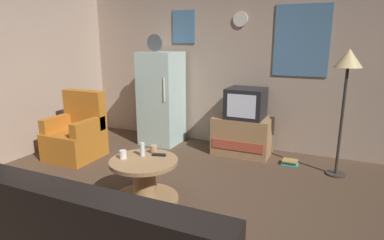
{
  "coord_description": "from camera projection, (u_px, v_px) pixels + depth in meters",
  "views": [
    {
      "loc": [
        1.64,
        -2.54,
        1.7
      ],
      "look_at": [
        0.08,
        0.9,
        0.75
      ],
      "focal_mm": 30.29,
      "sensor_mm": 36.0,
      "label": 1
    }
  ],
  "objects": [
    {
      "name": "ground_plane",
      "position": [
        149.0,
        210.0,
        3.31
      ],
      "size": [
        12.0,
        12.0,
        0.0
      ],
      "primitive_type": "plane",
      "color": "#4C3828"
    },
    {
      "name": "wall_with_art",
      "position": [
        228.0,
        61.0,
        5.14
      ],
      "size": [
        5.2,
        0.12,
        2.69
      ],
      "color": "tan",
      "rests_on": "ground_plane"
    },
    {
      "name": "fridge",
      "position": [
        161.0,
        98.0,
        5.3
      ],
      "size": [
        0.6,
        0.62,
        1.77
      ],
      "color": "silver",
      "rests_on": "ground_plane"
    },
    {
      "name": "tv_stand",
      "position": [
        242.0,
        136.0,
        4.88
      ],
      "size": [
        0.84,
        0.53,
        0.56
      ],
      "color": "#9E754C",
      "rests_on": "ground_plane"
    },
    {
      "name": "crt_tv",
      "position": [
        246.0,
        103.0,
        4.74
      ],
      "size": [
        0.54,
        0.51,
        0.44
      ],
      "color": "black",
      "rests_on": "tv_stand"
    },
    {
      "name": "standing_lamp",
      "position": [
        348.0,
        68.0,
        3.84
      ],
      "size": [
        0.32,
        0.32,
        1.59
      ],
      "color": "#332D28",
      "rests_on": "ground_plane"
    },
    {
      "name": "coffee_table",
      "position": [
        144.0,
        180.0,
        3.44
      ],
      "size": [
        0.72,
        0.72,
        0.47
      ],
      "color": "#9E754C",
      "rests_on": "ground_plane"
    },
    {
      "name": "wine_glass",
      "position": [
        142.0,
        149.0,
        3.48
      ],
      "size": [
        0.05,
        0.05,
        0.15
      ],
      "primitive_type": "cylinder",
      "color": "silver",
      "rests_on": "coffee_table"
    },
    {
      "name": "mug_ceramic_white",
      "position": [
        123.0,
        154.0,
        3.41
      ],
      "size": [
        0.08,
        0.08,
        0.09
      ],
      "primitive_type": "cylinder",
      "color": "silver",
      "rests_on": "coffee_table"
    },
    {
      "name": "mug_ceramic_tan",
      "position": [
        154.0,
        149.0,
        3.57
      ],
      "size": [
        0.08,
        0.08,
        0.09
      ],
      "primitive_type": "cylinder",
      "color": "tan",
      "rests_on": "coffee_table"
    },
    {
      "name": "remote_control",
      "position": [
        159.0,
        155.0,
        3.5
      ],
      "size": [
        0.16,
        0.08,
        0.02
      ],
      "primitive_type": "cube",
      "rotation": [
        0.0,
        0.0,
        0.25
      ],
      "color": "black",
      "rests_on": "coffee_table"
    },
    {
      "name": "armchair",
      "position": [
        77.0,
        135.0,
        4.73
      ],
      "size": [
        0.68,
        0.68,
        0.96
      ],
      "color": "#B2661E",
      "rests_on": "ground_plane"
    },
    {
      "name": "book_stack",
      "position": [
        290.0,
        162.0,
        4.49
      ],
      "size": [
        0.22,
        0.16,
        0.07
      ],
      "color": "#33B8C4",
      "rests_on": "ground_plane"
    }
  ]
}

